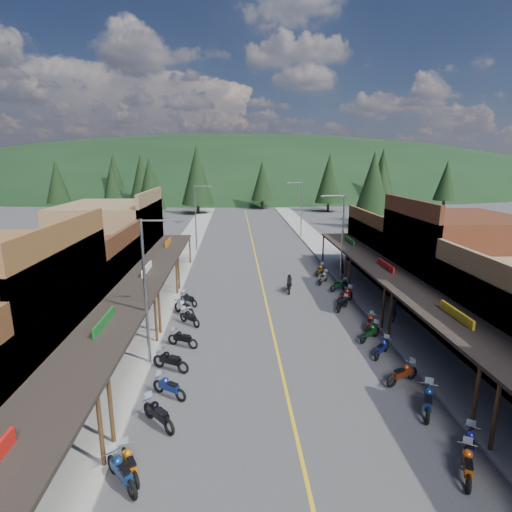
{
  "coord_description": "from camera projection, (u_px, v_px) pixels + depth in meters",
  "views": [
    {
      "loc": [
        -2.38,
        -26.13,
        10.81
      ],
      "look_at": [
        -0.62,
        6.58,
        3.0
      ],
      "focal_mm": 28.0,
      "sensor_mm": 36.0,
      "label": 1
    }
  ],
  "objects": [
    {
      "name": "bike_east_2",
      "position": [
        470.0,
        444.0,
        14.82
      ],
      "size": [
        1.57,
        2.06,
        1.14
      ],
      "primitive_type": null,
      "rotation": [
        0.0,
        0.0,
        -0.52
      ],
      "color": "navy",
      "rests_on": "ground"
    },
    {
      "name": "bike_east_4",
      "position": [
        403.0,
        373.0,
        19.79
      ],
      "size": [
        2.13,
        1.52,
        1.17
      ],
      "primitive_type": null,
      "rotation": [
        0.0,
        0.0,
        -1.11
      ],
      "color": "maroon",
      "rests_on": "ground"
    },
    {
      "name": "shop_east_3",
      "position": [
        400.0,
        248.0,
        39.12
      ],
      "size": [
        10.9,
        10.2,
        6.2
      ],
      "color": "#4C2D16",
      "rests_on": "ground"
    },
    {
      "name": "bike_east_10",
      "position": [
        339.0,
        284.0,
        33.97
      ],
      "size": [
        2.07,
        1.61,
        1.15
      ],
      "primitive_type": null,
      "rotation": [
        0.0,
        0.0,
        -1.03
      ],
      "color": "#0D451E",
      "rests_on": "ground"
    },
    {
      "name": "shop_east_2",
      "position": [
        453.0,
        262.0,
        29.57
      ],
      "size": [
        10.9,
        9.0,
        8.2
      ],
      "color": "#562B19",
      "rests_on": "ground"
    },
    {
      "name": "pine_3",
      "position": [
        262.0,
        181.0,
        90.83
      ],
      "size": [
        5.04,
        5.04,
        11.0
      ],
      "color": "black",
      "rests_on": "ground"
    },
    {
      "name": "bike_west_8",
      "position": [
        184.0,
        307.0,
        28.57
      ],
      "size": [
        2.07,
        2.15,
        1.28
      ],
      "primitive_type": null,
      "rotation": [
        0.0,
        0.0,
        0.75
      ],
      "color": "#ADAEB3",
      "rests_on": "ground"
    },
    {
      "name": "streetlight_1",
      "position": [
        197.0,
        215.0,
        47.99
      ],
      "size": [
        2.16,
        0.18,
        8.0
      ],
      "color": "gray",
      "rests_on": "ground"
    },
    {
      "name": "centerline",
      "position": [
        255.0,
        254.0,
        47.44
      ],
      "size": [
        0.15,
        90.0,
        0.01
      ],
      "primitive_type": "cube",
      "color": "gold",
      "rests_on": "ground"
    },
    {
      "name": "pine_10",
      "position": [
        150.0,
        183.0,
        74.07
      ],
      "size": [
        5.38,
        5.38,
        11.6
      ],
      "color": "black",
      "rests_on": "ground"
    },
    {
      "name": "streetlight_0",
      "position": [
        148.0,
        286.0,
        20.79
      ],
      "size": [
        2.16,
        0.18,
        8.0
      ],
      "color": "gray",
      "rests_on": "ground"
    },
    {
      "name": "pedestrian_east_b",
      "position": [
        341.0,
        268.0,
        37.41
      ],
      "size": [
        0.99,
        0.79,
        1.78
      ],
      "primitive_type": "imported",
      "rotation": [
        0.0,
        0.0,
        3.54
      ],
      "color": "brown",
      "rests_on": "sidewalk_east"
    },
    {
      "name": "pine_8",
      "position": [
        113.0,
        192.0,
        64.33
      ],
      "size": [
        4.48,
        4.48,
        10.0
      ],
      "color": "black",
      "rests_on": "ground"
    },
    {
      "name": "pine_1",
      "position": [
        142.0,
        177.0,
        93.08
      ],
      "size": [
        5.88,
        5.88,
        12.5
      ],
      "color": "black",
      "rests_on": "ground"
    },
    {
      "name": "bike_east_8",
      "position": [
        343.0,
        303.0,
        29.6
      ],
      "size": [
        1.64,
        1.89,
        1.08
      ],
      "primitive_type": null,
      "rotation": [
        0.0,
        0.0,
        -0.65
      ],
      "color": "black",
      "rests_on": "ground"
    },
    {
      "name": "pedestrian_east_a",
      "position": [
        394.0,
        310.0,
        27.0
      ],
      "size": [
        0.52,
        0.67,
        1.64
      ],
      "primitive_type": "imported",
      "rotation": [
        0.0,
        0.0,
        -1.8
      ],
      "color": "#231F2F",
      "rests_on": "sidewalk_east"
    },
    {
      "name": "ground",
      "position": [
        270.0,
        319.0,
        28.02
      ],
      "size": [
        220.0,
        220.0,
        0.0
      ],
      "primitive_type": "plane",
      "color": "#38383A",
      "rests_on": "ground"
    },
    {
      "name": "bike_east_9",
      "position": [
        345.0,
        295.0,
        30.99
      ],
      "size": [
        2.13,
        2.17,
        1.3
      ],
      "primitive_type": null,
      "rotation": [
        0.0,
        0.0,
        -0.76
      ],
      "color": "maroon",
      "rests_on": "ground"
    },
    {
      "name": "pine_7",
      "position": [
        114.0,
        176.0,
        98.49
      ],
      "size": [
        5.88,
        5.88,
        12.5
      ],
      "color": "black",
      "rests_on": "ground"
    },
    {
      "name": "bike_west_6",
      "position": [
        183.0,
        338.0,
        23.7
      ],
      "size": [
        2.09,
        1.51,
        1.15
      ],
      "primitive_type": null,
      "rotation": [
        0.0,
        0.0,
        1.1
      ],
      "color": "black",
      "rests_on": "ground"
    },
    {
      "name": "shop_west_3",
      "position": [
        114.0,
        241.0,
        37.46
      ],
      "size": [
        10.9,
        10.2,
        8.2
      ],
      "color": "brown",
      "rests_on": "ground"
    },
    {
      "name": "bike_east_11",
      "position": [
        323.0,
        277.0,
        36.03
      ],
      "size": [
        1.67,
        2.08,
        1.16
      ],
      "primitive_type": null,
      "rotation": [
        0.0,
        0.0,
        -0.57
      ],
      "color": "gray",
      "rests_on": "ground"
    },
    {
      "name": "bike_east_7",
      "position": [
        370.0,
        322.0,
        26.09
      ],
      "size": [
        1.43,
        1.98,
        1.09
      ],
      "primitive_type": null,
      "rotation": [
        0.0,
        0.0,
        -0.47
      ],
      "color": "#B7300D",
      "rests_on": "ground"
    },
    {
      "name": "bike_west_3",
      "position": [
        158.0,
        413.0,
        16.55
      ],
      "size": [
        2.01,
        2.11,
        1.25
      ],
      "primitive_type": null,
      "rotation": [
        0.0,
        0.0,
        0.74
      ],
      "color": "black",
      "rests_on": "ground"
    },
    {
      "name": "pine_9",
      "position": [
        381.0,
        186.0,
        71.5
      ],
      "size": [
        4.93,
        4.93,
        10.8
      ],
      "color": "black",
      "rests_on": "ground"
    },
    {
      "name": "pine_4",
      "position": [
        329.0,
        178.0,
        85.56
      ],
      "size": [
        5.88,
        5.88,
        12.5
      ],
      "color": "black",
      "rests_on": "ground"
    },
    {
      "name": "bike_west_1",
      "position": [
        121.0,
        471.0,
        13.5
      ],
      "size": [
        1.89,
        2.07,
        1.21
      ],
      "primitive_type": null,
      "rotation": [
        0.0,
        0.0,
        0.69
      ],
      "color": "navy",
      "rests_on": "ground"
    },
    {
      "name": "bike_west_4",
      "position": [
        169.0,
        386.0,
        18.63
      ],
      "size": [
        2.0,
        1.68,
        1.13
      ],
      "primitive_type": null,
      "rotation": [
        0.0,
        0.0,
        0.96
      ],
      "color": "navy",
      "rests_on": "ground"
    },
    {
      "name": "ridge_hill",
      "position": [
        240.0,
        189.0,
        159.14
      ],
      "size": [
        310.0,
        140.0,
        60.0
      ],
      "primitive_type": "ellipsoid",
      "color": "black",
      "rests_on": "ground"
    },
    {
      "name": "bike_east_3",
      "position": [
        428.0,
        400.0,
        17.43
      ],
      "size": [
        1.65,
        2.36,
        1.29
      ],
      "primitive_type": null,
      "rotation": [
        0.0,
        0.0,
        -0.44
      ],
      "color": "navy",
      "rests_on": "ground"
    },
    {
      "name": "pine_2",
      "position": [
        197.0,
        175.0,
        81.98
      ],
      "size": [
        6.72,
        6.72,
        14.0
      ],
      "color": "black",
      "rests_on": "ground"
    },
    {
      "name": "streetlight_2",
      "position": [
        341.0,
        235.0,
        35.11
      ],
      "size": [
        2.16,
        0.18,
        8.0
      ],
      "color": "gray",
      "rests_on": "ground"
    },
    {
      "name": "bike_west_2",
      "position": [
        130.0,
        462.0,
        13.97
      ],
      "size": [
        1.48,
        1.97,
        1.09
      ],
      "primitive_type": null,
      "rotation": [
        0.0,
        0.0,
        0.51
      ],
      "color": "#BF670D",
      "rests_on": "ground"
    },
    {
      "name": "pine_6",
      "position": [
        446.0,
        180.0,
        91.08
      ],
      "size": [
        5.04,
        5.04,
        11.0
      ],
      "color": "black",
      "rests_on": "ground"
    },
    {
      "name": "pine_0",
      "position": [
        57.0,
        182.0,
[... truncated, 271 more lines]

